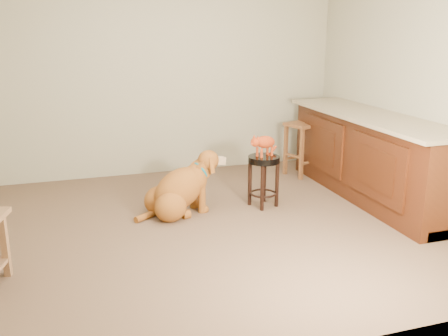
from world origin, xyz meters
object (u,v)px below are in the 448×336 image
object	(u,v)px
tabby_kitten	(263,143)
wood_stool	(302,148)
padded_stool	(264,171)
golden_retriever	(180,190)

from	to	relation	value
tabby_kitten	wood_stool	bearing A→B (deg)	26.53
padded_stool	wood_stool	xyz separation A→B (m)	(0.90, 0.92, -0.04)
golden_retriever	tabby_kitten	distance (m)	0.99
padded_stool	golden_retriever	distance (m)	0.91
wood_stool	golden_retriever	xyz separation A→B (m)	(-1.80, -0.88, -0.10)
tabby_kitten	padded_stool	bearing A→B (deg)	-5.72
padded_stool	golden_retriever	world-z (taller)	golden_retriever
padded_stool	wood_stool	distance (m)	1.29
golden_retriever	tabby_kitten	world-z (taller)	tabby_kitten
padded_stool	tabby_kitten	distance (m)	0.30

